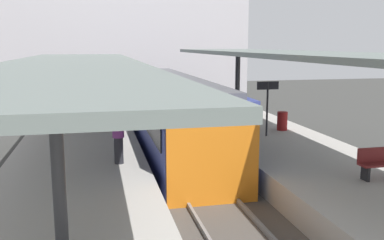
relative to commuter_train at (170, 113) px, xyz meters
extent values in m
plane|color=#383835|center=(0.00, -5.44, -1.73)|extent=(80.00, 80.00, 0.00)
cube|color=#ADA8A0|center=(-3.80, -5.44, -1.23)|extent=(4.40, 28.00, 1.00)
cube|color=#ADA8A0|center=(3.80, -5.44, -1.23)|extent=(4.40, 28.00, 1.00)
cube|color=#4C4742|center=(0.00, -5.44, -1.63)|extent=(3.20, 28.00, 0.20)
cube|color=slate|center=(-0.72, -5.44, -1.46)|extent=(0.08, 28.00, 0.14)
cube|color=slate|center=(0.72, -5.44, -1.46)|extent=(0.08, 28.00, 0.14)
cube|color=#38428C|center=(0.00, 0.03, -0.08)|extent=(2.70, 13.87, 2.90)
cube|color=orange|center=(0.00, -6.93, -0.23)|extent=(2.65, 0.08, 2.60)
cube|color=black|center=(-1.37, 0.03, 0.27)|extent=(0.04, 12.76, 0.76)
cube|color=black|center=(1.37, 0.03, 0.27)|extent=(0.04, 12.76, 0.76)
cube|color=#515156|center=(0.00, 0.03, 1.47)|extent=(2.16, 13.18, 0.20)
cylinder|color=#333335|center=(-3.80, -10.34, 0.76)|extent=(0.24, 0.24, 2.97)
cylinder|color=#333335|center=(-3.80, 2.26, 0.76)|extent=(0.24, 0.24, 2.97)
cube|color=slate|center=(-3.80, -4.04, 2.32)|extent=(4.18, 21.00, 0.16)
cylinder|color=#333335|center=(3.80, 2.26, 0.89)|extent=(0.24, 0.24, 3.24)
cube|color=slate|center=(3.80, -4.04, 2.59)|extent=(4.18, 21.00, 0.16)
cube|color=black|center=(3.97, -8.08, -0.53)|extent=(0.08, 0.32, 0.40)
cube|color=maroon|center=(4.52, -8.08, -0.30)|extent=(1.40, 0.40, 0.06)
cube|color=maroon|center=(4.52, -7.90, -0.07)|extent=(1.40, 0.06, 0.40)
cylinder|color=#262628|center=(3.58, -2.10, 0.37)|extent=(0.08, 0.08, 2.20)
cube|color=black|center=(3.58, -2.10, 1.32)|extent=(0.90, 0.06, 0.32)
cylinder|color=maroon|center=(4.70, -1.14, -0.33)|extent=(0.44, 0.44, 0.80)
cylinder|color=#232328|center=(-2.48, -4.90, -0.31)|extent=(0.28, 0.28, 0.83)
cylinder|color=#7A337A|center=(-2.48, -4.90, 0.41)|extent=(0.36, 0.36, 0.61)
sphere|color=tan|center=(-2.48, -4.90, 0.82)|extent=(0.22, 0.22, 0.22)
cylinder|color=maroon|center=(2.27, -2.78, -0.27)|extent=(0.28, 0.28, 0.91)
cylinder|color=#232328|center=(2.27, -2.78, 0.47)|extent=(0.36, 0.36, 0.57)
sphere|color=#936B4C|center=(2.27, -2.78, 0.87)|extent=(0.22, 0.22, 0.22)
cube|color=#B7B2B7|center=(-1.29, 14.56, 3.77)|extent=(18.00, 6.00, 11.00)
camera|label=1|loc=(-3.09, -17.89, 2.92)|focal=39.79mm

